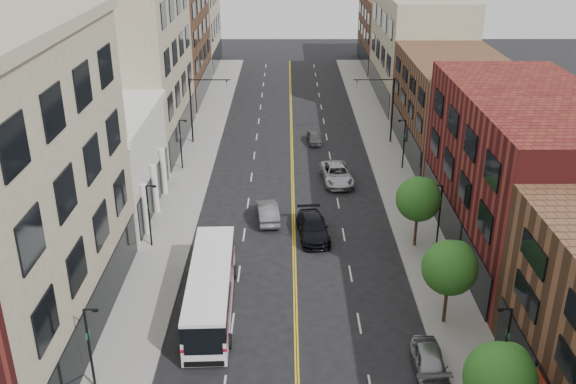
{
  "coord_description": "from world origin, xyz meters",
  "views": [
    {
      "loc": [
        -0.58,
        -19.59,
        23.98
      ],
      "look_at": [
        -0.48,
        23.18,
        5.0
      ],
      "focal_mm": 40.0,
      "sensor_mm": 36.0,
      "label": 1
    }
  ],
  "objects_px": {
    "city_bus": "(211,287)",
    "car_parked_far": "(430,363)",
    "car_lane_c": "(314,138)",
    "car_lane_behind": "(268,212)",
    "car_lane_a": "(313,228)",
    "car_lane_b": "(337,174)"
  },
  "relations": [
    {
      "from": "city_bus",
      "to": "car_parked_far",
      "type": "height_order",
      "value": "city_bus"
    },
    {
      "from": "city_bus",
      "to": "car_lane_c",
      "type": "bearing_deg",
      "value": 74.18
    },
    {
      "from": "city_bus",
      "to": "car_lane_behind",
      "type": "bearing_deg",
      "value": 73.82
    },
    {
      "from": "car_parked_far",
      "to": "car_lane_behind",
      "type": "bearing_deg",
      "value": 117.65
    },
    {
      "from": "city_bus",
      "to": "car_parked_far",
      "type": "distance_m",
      "value": 14.35
    },
    {
      "from": "car_lane_behind",
      "to": "car_lane_a",
      "type": "height_order",
      "value": "car_lane_a"
    },
    {
      "from": "city_bus",
      "to": "car_lane_a",
      "type": "bearing_deg",
      "value": 53.63
    },
    {
      "from": "car_lane_a",
      "to": "car_lane_c",
      "type": "distance_m",
      "value": 22.26
    },
    {
      "from": "city_bus",
      "to": "car_lane_b",
      "type": "xyz_separation_m",
      "value": [
        9.66,
        21.34,
        -0.96
      ]
    },
    {
      "from": "car_lane_behind",
      "to": "car_lane_a",
      "type": "xyz_separation_m",
      "value": [
        3.65,
        -2.93,
        0.03
      ]
    },
    {
      "from": "car_lane_b",
      "to": "city_bus",
      "type": "bearing_deg",
      "value": -119.21
    },
    {
      "from": "car_parked_far",
      "to": "car_lane_c",
      "type": "xyz_separation_m",
      "value": [
        -4.91,
        38.74,
        -0.12
      ]
    },
    {
      "from": "car_lane_a",
      "to": "car_lane_b",
      "type": "bearing_deg",
      "value": 70.48
    },
    {
      "from": "car_lane_c",
      "to": "city_bus",
      "type": "bearing_deg",
      "value": -107.96
    },
    {
      "from": "car_lane_behind",
      "to": "car_lane_b",
      "type": "distance_m",
      "value": 10.4
    },
    {
      "from": "car_lane_behind",
      "to": "car_lane_c",
      "type": "bearing_deg",
      "value": -110.1
    },
    {
      "from": "car_lane_behind",
      "to": "car_lane_a",
      "type": "relative_size",
      "value": 0.85
    },
    {
      "from": "city_bus",
      "to": "car_lane_b",
      "type": "height_order",
      "value": "city_bus"
    },
    {
      "from": "car_lane_behind",
      "to": "car_lane_a",
      "type": "bearing_deg",
      "value": 134.69
    },
    {
      "from": "car_lane_a",
      "to": "car_lane_b",
      "type": "distance_m",
      "value": 11.48
    },
    {
      "from": "city_bus",
      "to": "car_lane_c",
      "type": "xyz_separation_m",
      "value": [
        7.94,
        32.43,
        -1.15
      ]
    },
    {
      "from": "car_parked_far",
      "to": "car_lane_behind",
      "type": "height_order",
      "value": "car_lane_behind"
    }
  ]
}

